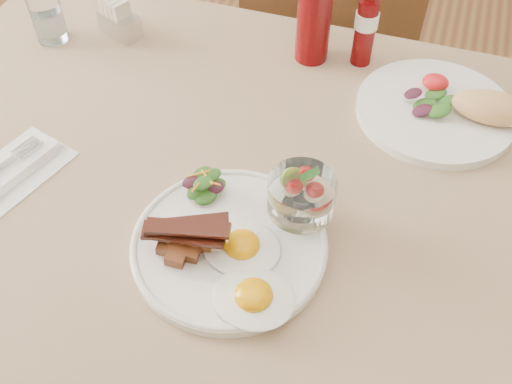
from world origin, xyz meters
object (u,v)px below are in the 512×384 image
object	(u,v)px
chair_far	(332,53)
main_plate	(229,245)
second_plate	(449,109)
hot_sauce_bottle	(365,29)
sugar_caddy	(119,20)
water_glass	(48,18)
ketchup_bottle	(314,17)
fruit_cup	(301,195)
table	(250,203)

from	to	relation	value
chair_far	main_plate	distance (m)	0.86
chair_far	second_plate	world-z (taller)	chair_far
chair_far	hot_sauce_bottle	size ratio (longest dim) A/B	6.13
sugar_caddy	water_glass	bearing A→B (deg)	-132.40
ketchup_bottle	water_glass	bearing A→B (deg)	-168.30
second_plate	hot_sauce_bottle	bearing A→B (deg)	148.51
chair_far	sugar_caddy	distance (m)	0.60
ketchup_bottle	water_glass	xyz separation A→B (m)	(-0.51, -0.11, -0.04)
chair_far	fruit_cup	distance (m)	0.81
hot_sauce_bottle	main_plate	bearing A→B (deg)	-99.95
second_plate	water_glass	distance (m)	0.78
hot_sauce_bottle	water_glass	distance (m)	0.62
table	second_plate	xyz separation A→B (m)	(0.29, 0.23, 0.11)
main_plate	chair_far	bearing A→B (deg)	91.70
ketchup_bottle	water_glass	size ratio (longest dim) A/B	1.82
ketchup_bottle	sugar_caddy	xyz separation A→B (m)	(-0.39, -0.05, -0.06)
water_glass	chair_far	bearing A→B (deg)	42.38
ketchup_bottle	sugar_caddy	bearing A→B (deg)	-172.81
water_glass	sugar_caddy	bearing A→B (deg)	24.72
second_plate	sugar_caddy	size ratio (longest dim) A/B	3.14
main_plate	sugar_caddy	size ratio (longest dim) A/B	2.94
second_plate	ketchup_bottle	world-z (taller)	ketchup_bottle
main_plate	hot_sauce_bottle	world-z (taller)	hot_sauce_bottle
main_plate	table	bearing A→B (deg)	98.77
sugar_caddy	ketchup_bottle	bearing A→B (deg)	30.07
fruit_cup	water_glass	distance (m)	0.67
hot_sauce_bottle	sugar_caddy	distance (m)	0.49
main_plate	water_glass	bearing A→B (deg)	144.22
main_plate	sugar_caddy	world-z (taller)	sugar_caddy
fruit_cup	hot_sauce_bottle	world-z (taller)	hot_sauce_bottle
hot_sauce_bottle	sugar_caddy	xyz separation A→B (m)	(-0.48, -0.06, -0.04)
ketchup_bottle	hot_sauce_bottle	distance (m)	0.10
second_plate	ketchup_bottle	bearing A→B (deg)	161.21
fruit_cup	sugar_caddy	distance (m)	0.60
sugar_caddy	water_glass	xyz separation A→B (m)	(-0.12, -0.06, 0.01)
table	ketchup_bottle	bearing A→B (deg)	86.99
table	second_plate	world-z (taller)	second_plate
fruit_cup	water_glass	size ratio (longest dim) A/B	0.93
chair_far	main_plate	world-z (taller)	chair_far
chair_far	water_glass	world-z (taller)	chair_far
table	ketchup_bottle	world-z (taller)	ketchup_bottle
ketchup_bottle	chair_far	bearing A→B (deg)	92.80
main_plate	hot_sauce_bottle	xyz separation A→B (m)	(0.09, 0.49, 0.07)
chair_far	main_plate	bearing A→B (deg)	-88.30
ketchup_bottle	sugar_caddy	distance (m)	0.39
second_plate	sugar_caddy	bearing A→B (deg)	176.21
second_plate	chair_far	bearing A→B (deg)	123.41
fruit_cup	water_glass	world-z (taller)	fruit_cup
second_plate	sugar_caddy	xyz separation A→B (m)	(-0.66, 0.04, 0.01)
sugar_caddy	hot_sauce_bottle	bearing A→B (deg)	30.55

